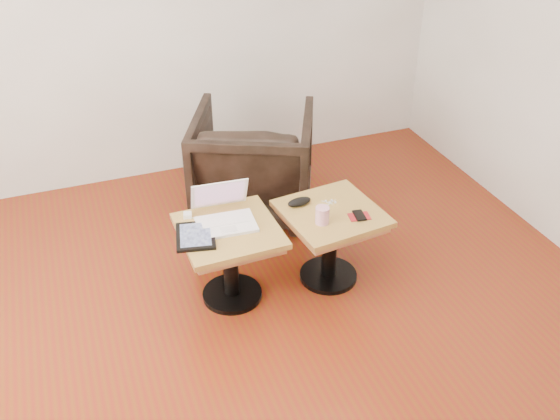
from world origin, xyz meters
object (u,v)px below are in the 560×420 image
object	(u,v)px
side_table_left	(230,246)
laptop	(224,214)
side_table_right	(331,228)
striped_cup	(322,215)
armchair	(253,162)

from	to	relation	value
side_table_left	laptop	size ratio (longest dim) A/B	1.61
side_table_left	laptop	bearing A→B (deg)	89.82
side_table_right	striped_cup	size ratio (longest dim) A/B	5.96
laptop	striped_cup	size ratio (longest dim) A/B	3.43
striped_cup	side_table_right	bearing A→B (deg)	41.59
armchair	striped_cup	bearing A→B (deg)	118.89
side_table_right	laptop	xyz separation A→B (m)	(-0.59, 0.12, 0.16)
side_table_left	armchair	size ratio (longest dim) A/B	0.68
side_table_left	side_table_right	size ratio (longest dim) A/B	0.93
side_table_right	armchair	distance (m)	0.91
striped_cup	side_table_left	bearing A→B (deg)	165.57
laptop	armchair	size ratio (longest dim) A/B	0.42
side_table_right	striped_cup	distance (m)	0.21
side_table_left	laptop	world-z (taller)	laptop
side_table_right	laptop	bearing A→B (deg)	162.12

